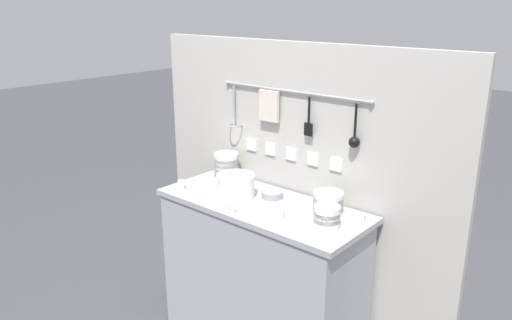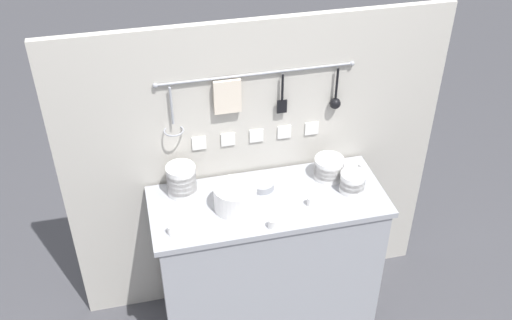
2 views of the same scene
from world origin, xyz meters
name	(u,v)px [view 1 (image 1 of 2)]	position (x,y,z in m)	size (l,w,h in m)	color
counter	(262,274)	(0.00, 0.00, 0.43)	(1.16, 0.48, 0.86)	#9EA0A8
back_wall	(293,191)	(0.00, 0.28, 0.84)	(1.96, 0.11, 1.68)	#BCB7AD
bowl_stack_short_front	(226,166)	(-0.40, 0.15, 0.94)	(0.14, 0.14, 0.16)	white
bowl_stack_tall_left	(327,216)	(0.42, -0.03, 0.91)	(0.12, 0.12, 0.11)	white
bowl_stack_wide_centre	(328,203)	(0.34, 0.10, 0.92)	(0.15, 0.15, 0.12)	white
plate_stack	(236,186)	(-0.17, -0.02, 0.92)	(0.21, 0.21, 0.12)	white
steel_mixing_bowl	(272,194)	(-0.01, 0.09, 0.87)	(0.12, 0.12, 0.03)	#93969E
cup_beside_plates	(280,213)	(0.19, -0.09, 0.88)	(0.04, 0.04, 0.05)	white
cup_back_left	(181,184)	(-0.49, -0.13, 0.88)	(0.04, 0.04, 0.05)	white
cup_edge_far	(362,219)	(0.53, 0.11, 0.88)	(0.04, 0.04, 0.05)	white
cup_by_caddy	(232,208)	(-0.03, -0.20, 0.88)	(0.04, 0.04, 0.05)	white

